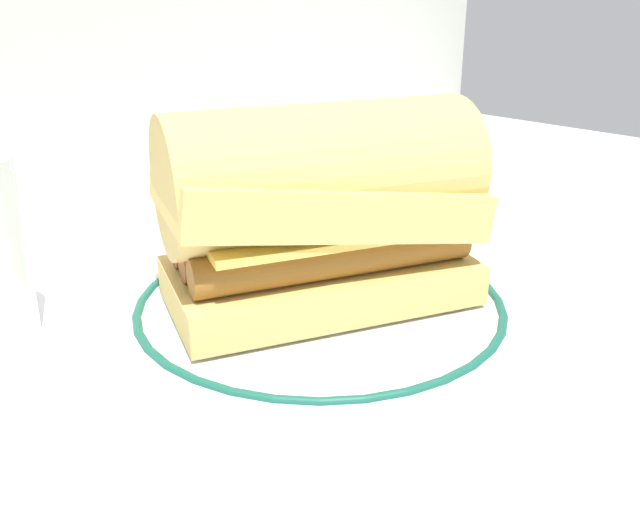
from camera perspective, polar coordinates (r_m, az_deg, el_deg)
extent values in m
plane|color=white|center=(0.46, -1.07, -6.10)|extent=(1.50, 1.50, 0.00)
cylinder|color=white|center=(0.47, 0.00, -4.41)|extent=(0.27, 0.27, 0.01)
torus|color=#195947|center=(0.47, 0.00, -3.75)|extent=(0.25, 0.25, 0.01)
cube|color=#D7B662|center=(0.46, 0.00, -1.96)|extent=(0.22, 0.17, 0.03)
cylinder|color=brown|center=(0.43, 1.31, -0.15)|extent=(0.18, 0.09, 0.02)
cylinder|color=brown|center=(0.45, 0.00, 1.00)|extent=(0.18, 0.09, 0.02)
cylinder|color=#984B34|center=(0.47, -1.18, 2.04)|extent=(0.18, 0.09, 0.02)
cube|color=#EFC64C|center=(0.45, 0.00, 2.79)|extent=(0.19, 0.15, 0.01)
cube|color=#D6B963|center=(0.44, 0.00, 4.94)|extent=(0.22, 0.17, 0.06)
cylinder|color=#D6B463|center=(0.44, 0.00, 6.82)|extent=(0.21, 0.16, 0.09)
cube|color=silver|center=(0.35, 11.30, -16.21)|extent=(0.06, 0.09, 0.01)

